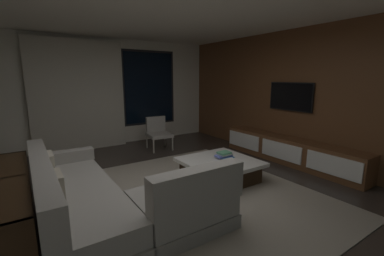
{
  "coord_description": "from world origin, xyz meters",
  "views": [
    {
      "loc": [
        -1.7,
        -3.05,
        1.74
      ],
      "look_at": [
        0.92,
        0.88,
        0.81
      ],
      "focal_mm": 24.03,
      "sensor_mm": 36.0,
      "label": 1
    }
  ],
  "objects": [
    {
      "name": "media_wall",
      "position": [
        3.06,
        0.0,
        1.35
      ],
      "size": [
        0.12,
        7.8,
        2.7
      ],
      "color": "brown",
      "rests_on": "floor"
    },
    {
      "name": "accent_chair_near_window",
      "position": [
        1.03,
        2.56,
        0.43
      ],
      "size": [
        0.59,
        0.61,
        0.78
      ],
      "color": "#B2ADA0",
      "rests_on": "floor"
    },
    {
      "name": "area_rug",
      "position": [
        0.35,
        -0.1,
        0.01
      ],
      "size": [
        3.2,
        3.8,
        0.01
      ],
      "primitive_type": "cube",
      "color": "gray",
      "rests_on": "floor"
    },
    {
      "name": "media_console",
      "position": [
        2.77,
        0.05,
        0.25
      ],
      "size": [
        0.46,
        3.1,
        0.52
      ],
      "color": "brown",
      "rests_on": "floor"
    },
    {
      "name": "coffee_table",
      "position": [
        1.0,
        0.15,
        0.19
      ],
      "size": [
        1.16,
        1.16,
        0.36
      ],
      "color": "#311F11",
      "rests_on": "floor"
    },
    {
      "name": "console_table_behind_couch",
      "position": [
        -1.92,
        0.04,
        0.42
      ],
      "size": [
        0.4,
        2.1,
        0.74
      ],
      "color": "#311F11",
      "rests_on": "floor"
    },
    {
      "name": "ceiling",
      "position": [
        0.0,
        0.0,
        2.7
      ],
      "size": [
        8.2,
        8.2,
        0.0
      ],
      "primitive_type": "plane",
      "color": "silver"
    },
    {
      "name": "mounted_tv",
      "position": [
        2.95,
        0.25,
        1.35
      ],
      "size": [
        0.05,
        1.0,
        0.58
      ],
      "color": "black"
    },
    {
      "name": "sectional_couch",
      "position": [
        -1.0,
        -0.09,
        0.29
      ],
      "size": [
        1.98,
        2.5,
        0.82
      ],
      "color": "gray",
      "rests_on": "floor"
    },
    {
      "name": "floor",
      "position": [
        0.0,
        0.0,
        0.0
      ],
      "size": [
        9.2,
        9.2,
        0.0
      ],
      "primitive_type": "plane",
      "color": "#332B26"
    },
    {
      "name": "book_stack_on_coffee_table",
      "position": [
        1.15,
        0.21,
        0.41
      ],
      "size": [
        0.29,
        0.22,
        0.11
      ],
      "color": "#3A71B2",
      "rests_on": "coffee_table"
    },
    {
      "name": "back_wall_with_window",
      "position": [
        -0.06,
        3.62,
        1.34
      ],
      "size": [
        6.6,
        0.3,
        2.7
      ],
      "color": "silver",
      "rests_on": "floor"
    }
  ]
}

